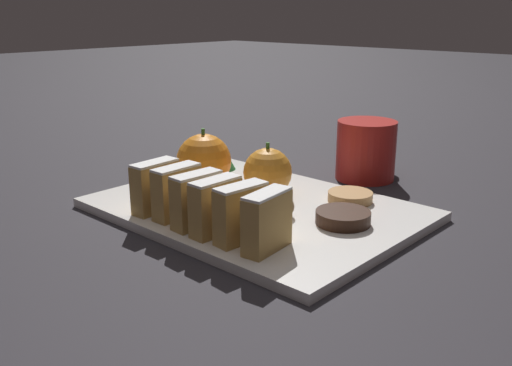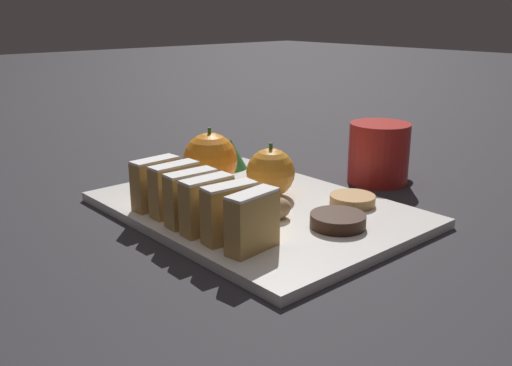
# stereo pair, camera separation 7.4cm
# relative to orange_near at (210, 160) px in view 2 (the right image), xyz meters

# --- Properties ---
(ground_plane) EXTENTS (6.00, 6.00, 0.00)m
(ground_plane) POSITION_rel_orange_near_xyz_m (-0.01, -0.11, -0.05)
(ground_plane) COLOR #28262B
(serving_platter) EXTENTS (0.30, 0.40, 0.01)m
(serving_platter) POSITION_rel_orange_near_xyz_m (-0.01, -0.11, -0.04)
(serving_platter) COLOR white
(serving_platter) RESTS_ON ground_plane
(stollen_slice_front) EXTENTS (0.06, 0.03, 0.06)m
(stollen_slice_front) POSITION_rel_orange_near_xyz_m (-0.11, -0.21, -0.01)
(stollen_slice_front) COLOR tan
(stollen_slice_front) RESTS_ON serving_platter
(stollen_slice_second) EXTENTS (0.06, 0.03, 0.06)m
(stollen_slice_second) POSITION_rel_orange_near_xyz_m (-0.11, -0.18, -0.01)
(stollen_slice_second) COLOR tan
(stollen_slice_second) RESTS_ON serving_platter
(stollen_slice_third) EXTENTS (0.06, 0.02, 0.06)m
(stollen_slice_third) POSITION_rel_orange_near_xyz_m (-0.11, -0.14, -0.01)
(stollen_slice_third) COLOR tan
(stollen_slice_third) RESTS_ON serving_platter
(stollen_slice_fourth) EXTENTS (0.06, 0.03, 0.06)m
(stollen_slice_fourth) POSITION_rel_orange_near_xyz_m (-0.11, -0.10, -0.01)
(stollen_slice_fourth) COLOR tan
(stollen_slice_fourth) RESTS_ON serving_platter
(stollen_slice_fifth) EXTENTS (0.06, 0.03, 0.06)m
(stollen_slice_fifth) POSITION_rel_orange_near_xyz_m (-0.10, -0.07, -0.01)
(stollen_slice_fifth) COLOR tan
(stollen_slice_fifth) RESTS_ON serving_platter
(stollen_slice_sixth) EXTENTS (0.06, 0.03, 0.06)m
(stollen_slice_sixth) POSITION_rel_orange_near_xyz_m (-0.11, -0.03, -0.01)
(stollen_slice_sixth) COLOR tan
(stollen_slice_sixth) RESTS_ON serving_platter
(orange_near) EXTENTS (0.08, 0.08, 0.09)m
(orange_near) POSITION_rel_orange_near_xyz_m (0.00, 0.00, 0.00)
(orange_near) COLOR orange
(orange_near) RESTS_ON serving_platter
(orange_far) EXTENTS (0.07, 0.07, 0.07)m
(orange_far) POSITION_rel_orange_near_xyz_m (0.03, -0.09, -0.01)
(orange_far) COLOR orange
(orange_far) RESTS_ON serving_platter
(walnut) EXTENTS (0.03, 0.03, 0.03)m
(walnut) POSITION_rel_orange_near_xyz_m (-0.02, -0.16, -0.03)
(walnut) COLOR tan
(walnut) RESTS_ON serving_platter
(chocolate_cookie) EXTENTS (0.07, 0.07, 0.02)m
(chocolate_cookie) POSITION_rel_orange_near_xyz_m (0.01, -0.23, -0.03)
(chocolate_cookie) COLOR black
(chocolate_cookie) RESTS_ON serving_platter
(gingerbread_cookie) EXTENTS (0.06, 0.06, 0.01)m
(gingerbread_cookie) POSITION_rel_orange_near_xyz_m (0.09, -0.19, -0.03)
(gingerbread_cookie) COLOR #B27F47
(gingerbread_cookie) RESTS_ON serving_platter
(evergreen_sprig) EXTENTS (0.05, 0.05, 0.05)m
(evergreen_sprig) POSITION_rel_orange_near_xyz_m (0.08, 0.06, -0.02)
(evergreen_sprig) COLOR #2D7538
(evergreen_sprig) RESTS_ON serving_platter
(coffee_mug) EXTENTS (0.12, 0.09, 0.09)m
(coffee_mug) POSITION_rel_orange_near_xyz_m (0.23, -0.12, -0.00)
(coffee_mug) COLOR red
(coffee_mug) RESTS_ON ground_plane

